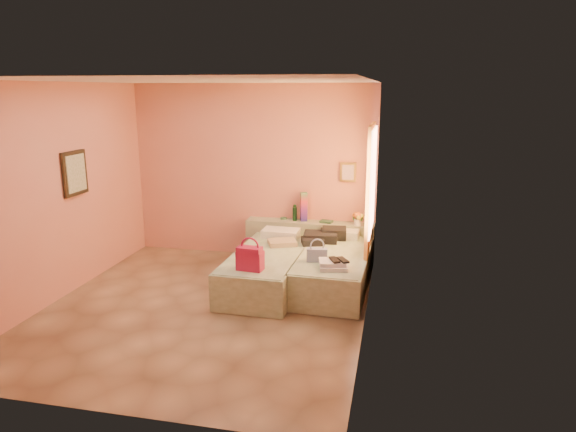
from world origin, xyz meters
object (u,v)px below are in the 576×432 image
headboard_ledge (310,241)px  green_book (326,222)px  blue_handbag (317,255)px  bed_left (268,270)px  water_bottle (295,213)px  flower_vase (358,217)px  towel_stack (334,265)px  bed_right (334,270)px  magenta_handbag (250,258)px

headboard_ledge → green_book: bearing=1.2°
green_book → blue_handbag: (0.08, -1.45, -0.08)m
bed_left → water_bottle: size_ratio=8.02×
green_book → headboard_ledge: bearing=-166.6°
flower_vase → towel_stack: size_ratio=0.72×
water_bottle → green_book: size_ratio=1.31×
bed_left → blue_handbag: bearing=-14.6°
water_bottle → blue_handbag: size_ratio=0.92×
water_bottle → bed_left: bearing=-95.6°
bed_right → blue_handbag: size_ratio=7.37×
green_book → flower_vase: 0.51m
magenta_handbag → blue_handbag: bearing=39.1°
blue_handbag → towel_stack: blue_handbag is taller
water_bottle → magenta_handbag: water_bottle is taller
bed_right → green_book: green_book is taller
magenta_handbag → blue_handbag: 0.92m
bed_left → water_bottle: water_bottle is taller
bed_right → green_book: bearing=105.6°
headboard_ledge → water_bottle: 0.52m
bed_left → blue_handbag: size_ratio=7.37×
blue_handbag → headboard_ledge: bearing=95.6°
water_bottle → towel_stack: bearing=-63.7°
bed_right → water_bottle: (-0.78, 1.08, 0.52)m
bed_left → magenta_handbag: bearing=-92.1°
green_book → flower_vase: (0.50, -0.07, 0.11)m
green_book → flower_vase: flower_vase is taller
headboard_ledge → blue_handbag: 1.51m
headboard_ledge → magenta_handbag: magenta_handbag is taller
flower_vase → headboard_ledge: bearing=175.1°
magenta_handbag → flower_vase: bearing=63.8°
blue_handbag → flower_vase: bearing=65.5°
headboard_ledge → towel_stack: 1.81m
bed_left → flower_vase: 1.72m
bed_left → flower_vase: bearing=47.7°
bed_left → green_book: size_ratio=10.50×
bed_right → towel_stack: towel_stack is taller
water_bottle → headboard_ledge: bearing=-5.8°
headboard_ledge → bed_left: bearing=-106.8°
flower_vase → towel_stack: bearing=-95.8°
blue_handbag → towel_stack: bearing=-51.6°
bed_right → blue_handbag: 0.55m
magenta_handbag → towel_stack: bearing=20.3°
water_bottle → magenta_handbag: bearing=-95.0°
blue_handbag → magenta_handbag: bearing=-154.6°
headboard_ledge → magenta_handbag: 2.02m
towel_stack → green_book: bearing=101.0°
headboard_ledge → water_bottle: (-0.25, 0.03, 0.45)m
flower_vase → blue_handbag: (-0.42, -1.38, -0.19)m
magenta_handbag → blue_handbag: (0.77, 0.50, -0.06)m
towel_stack → water_bottle: bearing=116.3°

